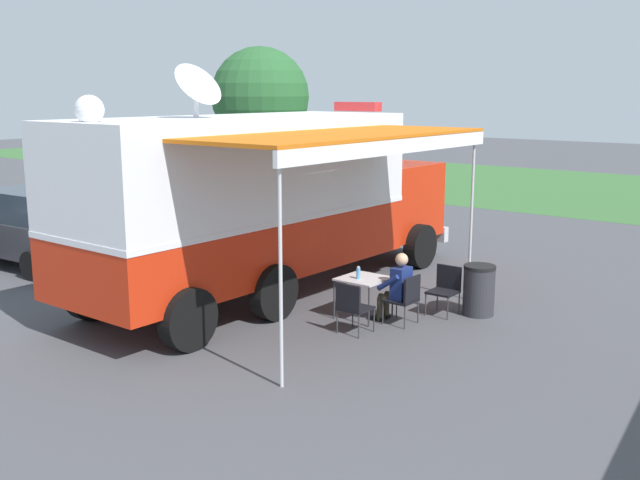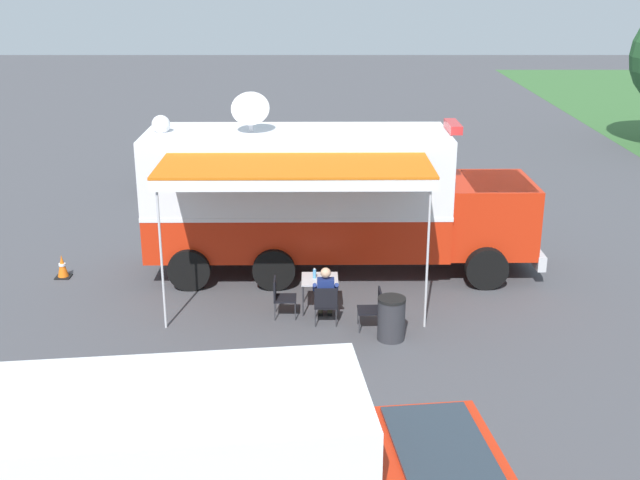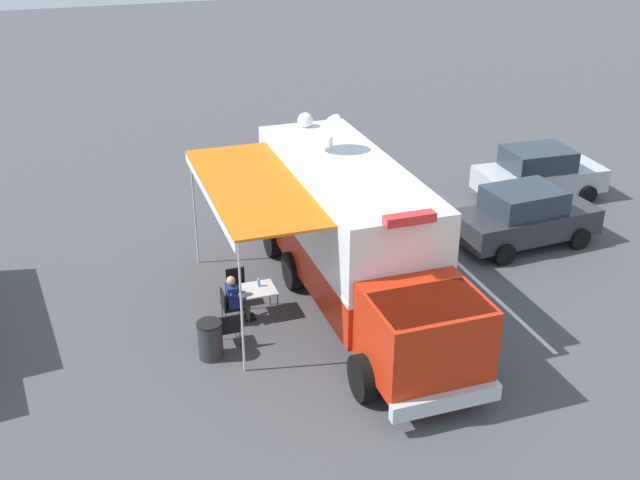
# 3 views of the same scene
# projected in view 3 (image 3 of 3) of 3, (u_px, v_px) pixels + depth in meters

# --- Properties ---
(ground_plane) EXTENTS (100.00, 100.00, 0.00)m
(ground_plane) POSITION_uv_depth(u_px,v_px,m) (343.00, 289.00, 20.15)
(ground_plane) COLOR #47474C
(lot_stripe) EXTENTS (0.16, 4.80, 0.01)m
(lot_stripe) POSITION_uv_depth(u_px,v_px,m) (501.00, 303.00, 19.48)
(lot_stripe) COLOR silver
(lot_stripe) RESTS_ON ground
(command_truck) EXTENTS (4.92, 9.51, 4.53)m
(command_truck) POSITION_uv_depth(u_px,v_px,m) (354.00, 234.00, 18.66)
(command_truck) COLOR red
(command_truck) RESTS_ON ground
(folding_table) EXTENTS (0.81, 0.81, 0.73)m
(folding_table) POSITION_uv_depth(u_px,v_px,m) (259.00, 291.00, 18.71)
(folding_table) COLOR silver
(folding_table) RESTS_ON ground
(water_bottle) EXTENTS (0.07, 0.07, 0.22)m
(water_bottle) POSITION_uv_depth(u_px,v_px,m) (259.00, 282.00, 18.75)
(water_bottle) COLOR #4C99D8
(water_bottle) RESTS_ON folding_table
(folding_chair_at_table) EXTENTS (0.48, 0.48, 0.87)m
(folding_chair_at_table) POSITION_uv_depth(u_px,v_px,m) (228.00, 304.00, 18.45)
(folding_chair_at_table) COLOR black
(folding_chair_at_table) RESTS_ON ground
(folding_chair_beside_table) EXTENTS (0.48, 0.48, 0.87)m
(folding_chair_beside_table) POSITION_uv_depth(u_px,v_px,m) (237.00, 283.00, 19.40)
(folding_chair_beside_table) COLOR black
(folding_chair_beside_table) RESTS_ON ground
(folding_chair_spare_by_truck) EXTENTS (0.49, 0.49, 0.87)m
(folding_chair_spare_by_truck) POSITION_uv_depth(u_px,v_px,m) (229.00, 327.00, 17.53)
(folding_chair_spare_by_truck) COLOR black
(folding_chair_spare_by_truck) RESTS_ON ground
(seated_responder) EXTENTS (0.66, 0.55, 1.25)m
(seated_responder) POSITION_uv_depth(u_px,v_px,m) (236.00, 298.00, 18.44)
(seated_responder) COLOR navy
(seated_responder) RESTS_ON ground
(trash_bin) EXTENTS (0.57, 0.57, 0.91)m
(trash_bin) POSITION_uv_depth(u_px,v_px,m) (210.00, 340.00, 17.14)
(trash_bin) COLOR #2D2D33
(trash_bin) RESTS_ON ground
(traffic_cone) EXTENTS (0.36, 0.36, 0.58)m
(traffic_cone) POSITION_uv_depth(u_px,v_px,m) (269.00, 201.00, 24.78)
(traffic_cone) COLOR black
(traffic_cone) RESTS_ON ground
(car_behind_truck) EXTENTS (4.32, 2.26, 1.76)m
(car_behind_truck) POSITION_uv_depth(u_px,v_px,m) (525.00, 216.00, 22.20)
(car_behind_truck) COLOR #2D2D33
(car_behind_truck) RESTS_ON ground
(car_far_corner) EXTENTS (4.26, 2.13, 1.76)m
(car_far_corner) POSITION_uv_depth(u_px,v_px,m) (539.00, 174.00, 25.34)
(car_far_corner) COLOR #B2B5BA
(car_far_corner) RESTS_ON ground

